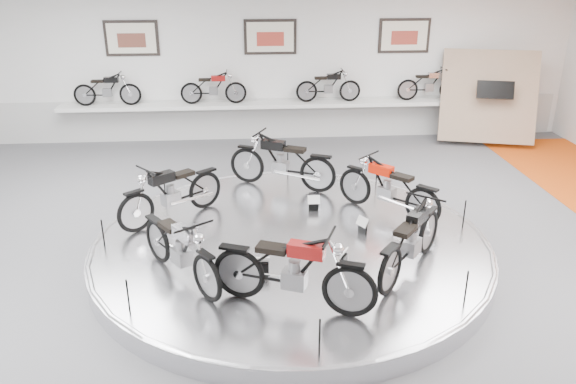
{
  "coord_description": "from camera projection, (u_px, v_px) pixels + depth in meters",
  "views": [
    {
      "loc": [
        -0.66,
        -7.83,
        4.48
      ],
      "look_at": [
        -0.03,
        0.6,
        1.0
      ],
      "focal_mm": 35.0,
      "sensor_mm": 36.0,
      "label": 1
    }
  ],
  "objects": [
    {
      "name": "floor",
      "position": [
        292.0,
        264.0,
        8.97
      ],
      "size": [
        16.0,
        16.0,
        0.0
      ],
      "primitive_type": "plane",
      "color": "#545457",
      "rests_on": "ground"
    },
    {
      "name": "ceiling",
      "position": [
        293.0,
        1.0,
        7.45
      ],
      "size": [
        16.0,
        16.0,
        0.0
      ],
      "primitive_type": "plane",
      "rotation": [
        3.14,
        0.0,
        0.0
      ],
      "color": "white",
      "rests_on": "wall_back"
    },
    {
      "name": "wall_back",
      "position": [
        271.0,
        64.0,
        14.67
      ],
      "size": [
        16.0,
        0.0,
        16.0
      ],
      "primitive_type": "plane",
      "rotation": [
        1.57,
        0.0,
        0.0
      ],
      "color": "white",
      "rests_on": "floor"
    },
    {
      "name": "dado_band",
      "position": [
        271.0,
        118.0,
        15.2
      ],
      "size": [
        15.68,
        0.04,
        1.1
      ],
      "primitive_type": "cube",
      "color": "#BCBCBA",
      "rests_on": "floor"
    },
    {
      "name": "display_platform",
      "position": [
        291.0,
        247.0,
        9.19
      ],
      "size": [
        6.4,
        6.4,
        0.3
      ],
      "primitive_type": "cylinder",
      "color": "silver",
      "rests_on": "floor"
    },
    {
      "name": "platform_rim",
      "position": [
        291.0,
        241.0,
        9.15
      ],
      "size": [
        6.4,
        6.4,
        0.1
      ],
      "primitive_type": "torus",
      "color": "#B2B2BA",
      "rests_on": "display_platform"
    },
    {
      "name": "shelf",
      "position": [
        272.0,
        105.0,
        14.77
      ],
      "size": [
        11.0,
        0.55,
        0.1
      ],
      "primitive_type": "cube",
      "color": "silver",
      "rests_on": "wall_back"
    },
    {
      "name": "poster_left",
      "position": [
        132.0,
        38.0,
        14.12
      ],
      "size": [
        1.35,
        0.06,
        0.88
      ],
      "primitive_type": "cube",
      "color": "silver",
      "rests_on": "wall_back"
    },
    {
      "name": "poster_center",
      "position": [
        270.0,
        37.0,
        14.37
      ],
      "size": [
        1.35,
        0.06,
        0.88
      ],
      "primitive_type": "cube",
      "color": "silver",
      "rests_on": "wall_back"
    },
    {
      "name": "poster_right",
      "position": [
        404.0,
        36.0,
        14.61
      ],
      "size": [
        1.35,
        0.06,
        0.88
      ],
      "primitive_type": "cube",
      "color": "silver",
      "rests_on": "wall_back"
    },
    {
      "name": "display_panel",
      "position": [
        488.0,
        97.0,
        14.51
      ],
      "size": [
        2.56,
        1.52,
        2.3
      ],
      "primitive_type": "cube",
      "rotation": [
        -0.35,
        0.0,
        -0.26
      ],
      "color": "#987C65",
      "rests_on": "floor"
    },
    {
      "name": "shelf_bike_a",
      "position": [
        107.0,
        91.0,
        14.32
      ],
      "size": [
        1.22,
        0.43,
        0.73
      ],
      "primitive_type": null,
      "color": "black",
      "rests_on": "shelf"
    },
    {
      "name": "shelf_bike_b",
      "position": [
        213.0,
        90.0,
        14.51
      ],
      "size": [
        1.22,
        0.43,
        0.73
      ],
      "primitive_type": null,
      "color": "maroon",
      "rests_on": "shelf"
    },
    {
      "name": "shelf_bike_c",
      "position": [
        328.0,
        88.0,
        14.72
      ],
      "size": [
        1.22,
        0.43,
        0.73
      ],
      "primitive_type": null,
      "color": "black",
      "rests_on": "shelf"
    },
    {
      "name": "shelf_bike_d",
      "position": [
        429.0,
        86.0,
        14.91
      ],
      "size": [
        1.22,
        0.43,
        0.73
      ],
      "primitive_type": null,
      "color": "#A7A6AB",
      "rests_on": "shelf"
    },
    {
      "name": "bike_a",
      "position": [
        388.0,
        187.0,
        9.85
      ],
      "size": [
        1.67,
        1.68,
        1.03
      ],
      "primitive_type": null,
      "rotation": [
        0.0,
        0.0,
        2.35
      ],
      "color": "red",
      "rests_on": "display_platform"
    },
    {
      "name": "bike_b",
      "position": [
        282.0,
        161.0,
        11.03
      ],
      "size": [
        1.99,
        1.4,
        1.11
      ],
      "primitive_type": null,
      "rotation": [
        0.0,
        0.0,
        2.71
      ],
      "color": "black",
      "rests_on": "display_platform"
    },
    {
      "name": "bike_c",
      "position": [
        171.0,
        191.0,
        9.64
      ],
      "size": [
        1.76,
        1.63,
        1.05
      ],
      "primitive_type": null,
      "rotation": [
        0.0,
        0.0,
        3.85
      ],
      "color": "black",
      "rests_on": "display_platform"
    },
    {
      "name": "bike_d",
      "position": [
        180.0,
        248.0,
        7.78
      ],
      "size": [
        1.49,
        1.75,
        1.01
      ],
      "primitive_type": null,
      "rotation": [
        0.0,
        0.0,
        5.33
      ],
      "color": "#A7A6AB",
      "rests_on": "display_platform"
    },
    {
      "name": "bike_e",
      "position": [
        293.0,
        270.0,
        7.14
      ],
      "size": [
        1.98,
        1.3,
        1.1
      ],
      "primitive_type": null,
      "rotation": [
        0.0,
        0.0,
        5.91
      ],
      "color": "maroon",
      "rests_on": "display_platform"
    },
    {
      "name": "bike_f",
      "position": [
        411.0,
        239.0,
        7.98
      ],
      "size": [
        1.59,
        1.78,
        1.04
      ],
      "primitive_type": null,
      "rotation": [
        0.0,
        0.0,
        7.19
      ],
      "color": "black",
      "rests_on": "display_platform"
    }
  ]
}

